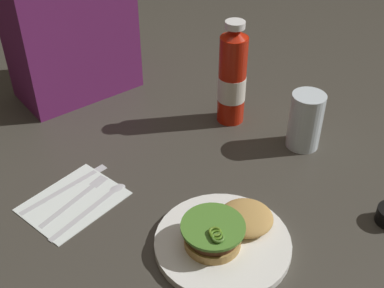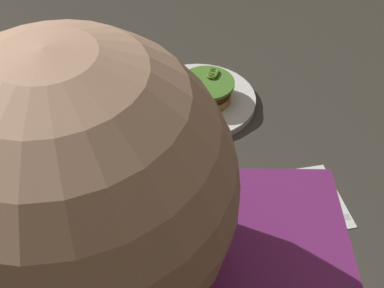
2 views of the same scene
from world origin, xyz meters
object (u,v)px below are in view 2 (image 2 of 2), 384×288
at_px(dinner_plate, 198,100).
at_px(condiment_cup, 73,57).
at_px(ketchup_bottle, 12,168).
at_px(water_glass, 13,116).
at_px(napkin, 289,202).
at_px(fork_utensil, 279,203).
at_px(butter_knife, 283,223).
at_px(burger_sandwich, 192,92).
at_px(spoon_utensil, 265,186).

height_order(dinner_plate, condiment_cup, condiment_cup).
height_order(ketchup_bottle, water_glass, ketchup_bottle).
bearing_deg(napkin, water_glass, -16.41).
relative_size(fork_utensil, butter_knife, 0.85).
distance_m(water_glass, condiment_cup, 0.28).
distance_m(dinner_plate, burger_sandwich, 0.03).
relative_size(condiment_cup, napkin, 0.29).
distance_m(burger_sandwich, condiment_cup, 0.32).
xyz_separation_m(dinner_plate, ketchup_bottle, (0.29, 0.30, 0.11)).
xyz_separation_m(condiment_cup, butter_knife, (-0.44, 0.47, -0.01)).
bearing_deg(spoon_utensil, ketchup_bottle, 8.90).
height_order(ketchup_bottle, fork_utensil, ketchup_bottle).
height_order(dinner_plate, fork_utensil, dinner_plate).
distance_m(ketchup_bottle, napkin, 0.46).
xyz_separation_m(burger_sandwich, fork_utensil, (-0.15, 0.27, -0.03)).
distance_m(ketchup_bottle, fork_utensil, 0.44).
height_order(water_glass, condiment_cup, water_glass).
xyz_separation_m(burger_sandwich, condiment_cup, (0.28, -0.16, -0.02)).
xyz_separation_m(ketchup_bottle, spoon_utensil, (-0.41, -0.06, -0.11)).
bearing_deg(burger_sandwich, ketchup_bottle, 47.05).
bearing_deg(spoon_utensil, burger_sandwich, -60.37).
relative_size(water_glass, napkin, 0.71).
bearing_deg(butter_knife, ketchup_bottle, -2.32).
relative_size(water_glass, fork_utensil, 0.76).
xyz_separation_m(ketchup_bottle, condiment_cup, (0.01, -0.45, -0.10)).
distance_m(dinner_plate, napkin, 0.32).
bearing_deg(water_glass, spoon_utensil, 166.27).
bearing_deg(water_glass, condiment_cup, -101.14).
bearing_deg(spoon_utensil, napkin, 137.51).
bearing_deg(burger_sandwich, water_glass, 19.33).
bearing_deg(fork_utensil, water_glass, -17.55).
height_order(water_glass, spoon_utensil, water_glass).
distance_m(condiment_cup, napkin, 0.62).
height_order(condiment_cup, fork_utensil, condiment_cup).
relative_size(ketchup_bottle, napkin, 1.37).
xyz_separation_m(condiment_cup, fork_utensil, (-0.44, 0.43, -0.01)).
height_order(ketchup_bottle, butter_knife, ketchup_bottle).
distance_m(burger_sandwich, ketchup_bottle, 0.41).
distance_m(dinner_plate, fork_utensil, 0.31).
height_order(burger_sandwich, butter_knife, burger_sandwich).
bearing_deg(burger_sandwich, fork_utensil, 119.24).
height_order(burger_sandwich, water_glass, water_glass).
distance_m(burger_sandwich, spoon_utensil, 0.27).
xyz_separation_m(water_glass, fork_utensil, (-0.49, 0.15, -0.06)).
bearing_deg(dinner_plate, napkin, 120.20).
relative_size(burger_sandwich, ketchup_bottle, 0.74).
bearing_deg(napkin, butter_knife, 70.08).
distance_m(ketchup_bottle, condiment_cup, 0.46).
relative_size(ketchup_bottle, fork_utensil, 1.47).
height_order(dinner_plate, water_glass, water_glass).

